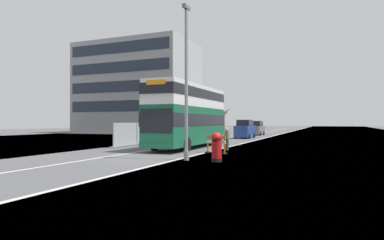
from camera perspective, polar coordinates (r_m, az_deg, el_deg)
ground at (r=19.13m, az=-7.49°, el=-6.69°), size 140.00×280.00×0.10m
double_decker_bus at (r=26.51m, az=-0.49°, el=0.88°), size 2.96×11.48×4.93m
lamppost_foreground at (r=17.96m, az=-0.98°, el=5.69°), size 0.29×0.70×8.38m
red_pillar_postbox at (r=17.30m, az=4.26°, el=-4.41°), size 0.58×0.58×1.54m
roadworks_barrier at (r=21.85m, az=4.15°, el=-3.83°), size 1.56×0.86×1.18m
construction_site_fence at (r=33.99m, az=-4.86°, el=-2.14°), size 0.44×17.20×2.04m
car_oncoming_near at (r=42.08m, az=9.09°, el=-1.63°), size 1.91×4.42×2.30m
car_receding_mid at (r=51.51m, az=10.94°, el=-1.45°), size 2.08×4.25×2.17m
bare_tree_far_verge_near at (r=63.80m, az=4.69°, el=-0.20°), size 3.17×2.41×3.97m
bare_tree_far_verge_mid at (r=72.94m, az=5.51°, el=-0.01°), size 2.70×2.59×4.96m
bare_tree_far_verge_far at (r=74.30m, az=4.96°, el=0.22°), size 3.15×2.88×4.94m
pedestrian_at_kerb at (r=24.33m, az=6.00°, el=-3.26°), size 0.34×0.34×1.64m
backdrop_office_block at (r=61.46m, az=-9.26°, el=5.31°), size 20.35×12.57×16.07m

